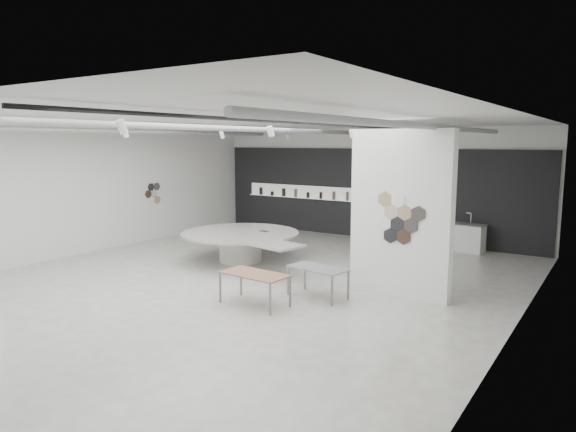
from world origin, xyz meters
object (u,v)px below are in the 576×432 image
Objects in this scene: partition_column at (401,214)px; kitchen_counter at (459,237)px; display_island at (242,243)px; sample_table_wood at (254,276)px; sample_table_stone at (318,270)px.

partition_column is 5.68m from kitchen_counter.
display_island is 2.89× the size of kitchen_counter.
partition_column is at bearing -82.90° from kitchen_counter.
sample_table_wood is 1.42m from sample_table_stone.
sample_table_stone is at bearing 54.66° from sample_table_wood.
partition_column is at bearing 38.17° from sample_table_stone.
display_island is 3.86m from sample_table_stone.
sample_table_wood is at bearing -134.53° from partition_column.
partition_column is 2.65× the size of sample_table_stone.
partition_column is 3.39m from sample_table_wood.
kitchen_counter is (-0.19, 5.51, -1.37)m from partition_column.
sample_table_wood is 1.08× the size of sample_table_stone.
partition_column reaches higher than sample_table_wood.
sample_table_wood is (-2.23, -2.26, -1.18)m from partition_column.
partition_column is 2.15m from sample_table_stone.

